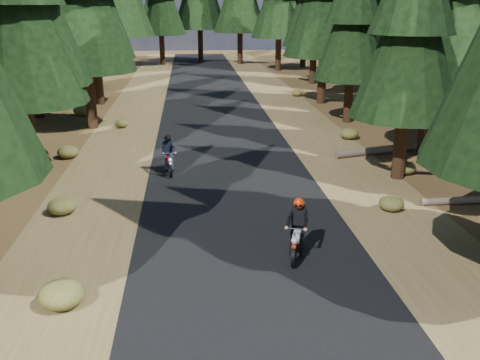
# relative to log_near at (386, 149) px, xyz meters

# --- Properties ---
(ground) EXTENTS (120.00, 120.00, 0.00)m
(ground) POSITION_rel_log_near_xyz_m (-6.83, -7.82, -0.16)
(ground) COLOR #463119
(ground) RESTS_ON ground
(road) EXTENTS (6.00, 100.00, 0.01)m
(road) POSITION_rel_log_near_xyz_m (-6.83, -2.82, -0.15)
(road) COLOR black
(road) RESTS_ON ground
(shoulder_l) EXTENTS (3.20, 100.00, 0.01)m
(shoulder_l) POSITION_rel_log_near_xyz_m (-11.43, -2.82, -0.16)
(shoulder_l) COLOR brown
(shoulder_l) RESTS_ON ground
(shoulder_r) EXTENTS (3.20, 100.00, 0.01)m
(shoulder_r) POSITION_rel_log_near_xyz_m (-2.23, -2.82, -0.16)
(shoulder_r) COLOR brown
(shoulder_r) RESTS_ON ground
(log_near) EXTENTS (4.76, 1.61, 0.32)m
(log_near) POSITION_rel_log_near_xyz_m (0.00, 0.00, 0.00)
(log_near) COLOR #4C4233
(log_near) RESTS_ON ground
(understory_shrubs) EXTENTS (14.86, 30.80, 0.64)m
(understory_shrubs) POSITION_rel_log_near_xyz_m (-7.39, -1.88, 0.10)
(understory_shrubs) COLOR #474C1E
(understory_shrubs) RESTS_ON ground
(rider_lead) EXTENTS (1.02, 1.78, 1.52)m
(rider_lead) POSITION_rel_log_near_xyz_m (-5.69, -9.27, 0.35)
(rider_lead) COLOR silver
(rider_lead) RESTS_ON road
(rider_follow) EXTENTS (0.70, 1.65, 1.43)m
(rider_follow) POSITION_rel_log_near_xyz_m (-9.08, -1.95, 0.32)
(rider_follow) COLOR #92090A
(rider_follow) RESTS_ON road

